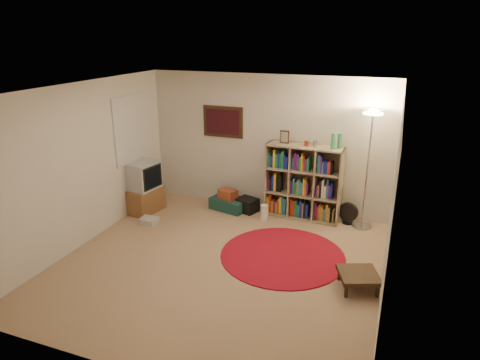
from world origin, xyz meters
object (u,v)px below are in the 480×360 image
object	(u,v)px
floor_fan	(348,213)
side_table	(359,275)
tv_stand	(144,188)
suitcase	(230,203)
floor_lamp	(371,131)
bookshelf	(302,183)

from	to	relation	value
floor_fan	side_table	distance (m)	2.02
side_table	floor_fan	bearing A→B (deg)	100.84
tv_stand	suitcase	xyz separation A→B (m)	(1.44, 0.65, -0.35)
tv_stand	suitcase	bearing A→B (deg)	33.87
floor_lamp	side_table	size ratio (longest dim) A/B	3.20
floor_fan	tv_stand	size ratio (longest dim) A/B	0.41
floor_lamp	floor_fan	size ratio (longest dim) A/B	5.24
side_table	bookshelf	bearing A→B (deg)	121.40
suitcase	side_table	bearing A→B (deg)	-22.16
floor_lamp	side_table	distance (m)	2.46
bookshelf	side_table	bearing A→B (deg)	-56.01
side_table	tv_stand	bearing A→B (deg)	163.06
suitcase	side_table	distance (m)	3.18
bookshelf	suitcase	bearing A→B (deg)	-172.41
bookshelf	side_table	distance (m)	2.38
tv_stand	side_table	bearing A→B (deg)	-7.49
floor_fan	tv_stand	xyz separation A→B (m)	(-3.62, -0.77, 0.27)
floor_lamp	suitcase	size ratio (longest dim) A/B	2.68
suitcase	floor_fan	bearing A→B (deg)	16.97
suitcase	tv_stand	bearing A→B (deg)	-141.61
tv_stand	floor_lamp	bearing A→B (deg)	19.99
bookshelf	tv_stand	size ratio (longest dim) A/B	1.67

